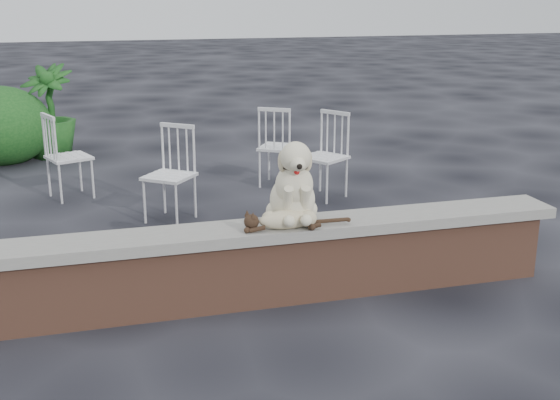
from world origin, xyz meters
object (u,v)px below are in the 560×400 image
object	(u,v)px
dog	(293,180)
chair_c	(279,146)
chair_b	(169,174)
cat	(288,218)
potted_plant_b	(49,111)
chair_e	(69,156)
chair_d	(324,156)

from	to	relation	value
dog	chair_c	distance (m)	3.16
dog	chair_b	xyz separation A→B (m)	(-0.65, 2.04, -0.42)
cat	potted_plant_b	world-z (taller)	potted_plant_b
chair_e	chair_d	distance (m)	2.78
dog	potted_plant_b	bearing A→B (deg)	117.16
chair_b	chair_c	bearing A→B (deg)	74.29
potted_plant_b	cat	bearing A→B (deg)	-71.74
cat	chair_b	distance (m)	2.27
chair_b	chair_d	bearing A→B (deg)	50.41
chair_d	chair_c	world-z (taller)	same
potted_plant_b	dog	bearing A→B (deg)	-70.48
chair_d	potted_plant_b	xyz separation A→B (m)	(-2.95, 2.90, 0.16)
chair_b	chair_e	bearing A→B (deg)	169.13
potted_plant_b	chair_b	bearing A→B (deg)	-69.40
cat	chair_b	size ratio (longest dim) A/B	0.97
chair_d	potted_plant_b	size ratio (longest dim) A/B	0.75
cat	chair_d	bearing A→B (deg)	73.34
cat	chair_d	world-z (taller)	chair_d
dog	chair_b	distance (m)	2.18
chair_b	chair_c	xyz separation A→B (m)	(1.40, 1.00, 0.00)
dog	cat	world-z (taller)	dog
chair_c	dog	bearing A→B (deg)	108.47
cat	chair_d	size ratio (longest dim) A/B	0.97
dog	cat	xyz separation A→B (m)	(-0.08, -0.15, -0.24)
cat	chair_d	distance (m)	2.80
chair_e	chair_b	world-z (taller)	same
chair_e	potted_plant_b	distance (m)	2.17
dog	chair_e	world-z (taller)	dog
dog	chair_e	distance (m)	3.56
cat	chair_e	size ratio (longest dim) A/B	0.97
potted_plant_b	chair_c	bearing A→B (deg)	-40.75
chair_e	chair_b	distance (m)	1.47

